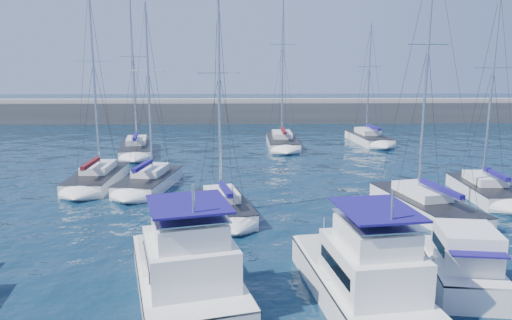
{
  "coord_description": "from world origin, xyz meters",
  "views": [
    {
      "loc": [
        -1.31,
        -23.45,
        9.62
      ],
      "look_at": [
        -0.62,
        8.52,
        3.0
      ],
      "focal_mm": 35.0,
      "sensor_mm": 36.0,
      "label": 1
    }
  ],
  "objects_px": {
    "sailboat_mid_d": "(425,204)",
    "sailboat_back_c": "(368,138)",
    "sailboat_mid_a": "(97,178)",
    "sailboat_mid_c": "(223,207)",
    "motor_yacht_stbd_inner": "(364,279)",
    "sailboat_back_a": "(137,148)",
    "motor_yacht_stbd_outer": "(461,267)",
    "sailboat_mid_b": "(149,181)",
    "sailboat_back_b": "(282,141)",
    "sailboat_mid_e": "(486,190)",
    "motor_yacht_port_inner": "(187,272)"
  },
  "relations": [
    {
      "from": "sailboat_mid_b",
      "to": "sailboat_back_a",
      "type": "height_order",
      "value": "sailboat_back_a"
    },
    {
      "from": "sailboat_back_c",
      "to": "sailboat_back_a",
      "type": "bearing_deg",
      "value": -173.85
    },
    {
      "from": "motor_yacht_stbd_outer",
      "to": "sailboat_back_c",
      "type": "bearing_deg",
      "value": 90.18
    },
    {
      "from": "motor_yacht_port_inner",
      "to": "sailboat_mid_c",
      "type": "height_order",
      "value": "sailboat_mid_c"
    },
    {
      "from": "motor_yacht_stbd_outer",
      "to": "motor_yacht_stbd_inner",
      "type": "bearing_deg",
      "value": -153.38
    },
    {
      "from": "sailboat_mid_d",
      "to": "sailboat_mid_e",
      "type": "relative_size",
      "value": 1.17
    },
    {
      "from": "motor_yacht_stbd_inner",
      "to": "sailboat_back_c",
      "type": "xyz_separation_m",
      "value": [
        9.48,
        38.04,
        -0.62
      ]
    },
    {
      "from": "motor_yacht_stbd_inner",
      "to": "motor_yacht_stbd_outer",
      "type": "height_order",
      "value": "motor_yacht_stbd_inner"
    },
    {
      "from": "motor_yacht_port_inner",
      "to": "sailboat_back_c",
      "type": "distance_m",
      "value": 40.73
    },
    {
      "from": "sailboat_mid_b",
      "to": "sailboat_back_b",
      "type": "distance_m",
      "value": 20.78
    },
    {
      "from": "sailboat_mid_d",
      "to": "sailboat_back_c",
      "type": "relative_size",
      "value": 1.22
    },
    {
      "from": "sailboat_mid_a",
      "to": "sailboat_back_b",
      "type": "relative_size",
      "value": 0.85
    },
    {
      "from": "sailboat_mid_b",
      "to": "sailboat_mid_e",
      "type": "xyz_separation_m",
      "value": [
        24.01,
        -3.08,
        0.01
      ]
    },
    {
      "from": "motor_yacht_stbd_outer",
      "to": "sailboat_back_b",
      "type": "xyz_separation_m",
      "value": [
        -5.06,
        34.34,
        -0.4
      ]
    },
    {
      "from": "motor_yacht_stbd_outer",
      "to": "sailboat_mid_e",
      "type": "xyz_separation_m",
      "value": [
        7.71,
        13.78,
        -0.42
      ]
    },
    {
      "from": "motor_yacht_stbd_outer",
      "to": "sailboat_mid_e",
      "type": "distance_m",
      "value": 15.8
    },
    {
      "from": "sailboat_mid_c",
      "to": "sailboat_back_b",
      "type": "height_order",
      "value": "sailboat_back_b"
    },
    {
      "from": "sailboat_back_c",
      "to": "sailboat_mid_d",
      "type": "bearing_deg",
      "value": -103.08
    },
    {
      "from": "sailboat_mid_a",
      "to": "sailboat_mid_e",
      "type": "xyz_separation_m",
      "value": [
        28.2,
        -4.19,
        0.0
      ]
    },
    {
      "from": "sailboat_mid_a",
      "to": "motor_yacht_stbd_outer",
      "type": "bearing_deg",
      "value": -40.55
    },
    {
      "from": "sailboat_mid_c",
      "to": "motor_yacht_stbd_inner",
      "type": "bearing_deg",
      "value": -75.26
    },
    {
      "from": "sailboat_mid_b",
      "to": "sailboat_back_c",
      "type": "distance_m",
      "value": 28.97
    },
    {
      "from": "sailboat_mid_e",
      "to": "sailboat_back_b",
      "type": "bearing_deg",
      "value": 123.12
    },
    {
      "from": "motor_yacht_port_inner",
      "to": "sailboat_back_c",
      "type": "xyz_separation_m",
      "value": [
        16.43,
        37.26,
        -0.62
      ]
    },
    {
      "from": "motor_yacht_stbd_inner",
      "to": "sailboat_back_a",
      "type": "xyz_separation_m",
      "value": [
        -15.68,
        32.16,
        -0.61
      ]
    },
    {
      "from": "sailboat_mid_c",
      "to": "sailboat_back_c",
      "type": "xyz_separation_m",
      "value": [
        15.5,
        26.45,
        -0.02
      ]
    },
    {
      "from": "sailboat_mid_d",
      "to": "sailboat_back_c",
      "type": "bearing_deg",
      "value": 71.17
    },
    {
      "from": "sailboat_mid_a",
      "to": "sailboat_back_c",
      "type": "relative_size",
      "value": 1.1
    },
    {
      "from": "motor_yacht_port_inner",
      "to": "sailboat_mid_d",
      "type": "distance_m",
      "value": 17.64
    },
    {
      "from": "sailboat_mid_c",
      "to": "sailboat_mid_e",
      "type": "xyz_separation_m",
      "value": [
        18.23,
        3.71,
        -0.01
      ]
    },
    {
      "from": "sailboat_mid_b",
      "to": "sailboat_back_a",
      "type": "xyz_separation_m",
      "value": [
        -3.87,
        13.78,
        0.01
      ]
    },
    {
      "from": "sailboat_back_b",
      "to": "sailboat_mid_e",
      "type": "bearing_deg",
      "value": -58.59
    },
    {
      "from": "sailboat_mid_b",
      "to": "sailboat_mid_c",
      "type": "xyz_separation_m",
      "value": [
        5.79,
        -6.79,
        0.01
      ]
    },
    {
      "from": "sailboat_mid_e",
      "to": "motor_yacht_stbd_inner",
      "type": "bearing_deg",
      "value": -127.31
    },
    {
      "from": "motor_yacht_stbd_outer",
      "to": "sailboat_mid_d",
      "type": "relative_size",
      "value": 0.34
    },
    {
      "from": "sailboat_mid_d",
      "to": "sailboat_mid_a",
      "type": "bearing_deg",
      "value": 148.83
    },
    {
      "from": "motor_yacht_port_inner",
      "to": "sailboat_mid_b",
      "type": "height_order",
      "value": "sailboat_mid_b"
    },
    {
      "from": "sailboat_mid_b",
      "to": "sailboat_back_b",
      "type": "bearing_deg",
      "value": 66.59
    },
    {
      "from": "motor_yacht_stbd_outer",
      "to": "sailboat_back_c",
      "type": "distance_m",
      "value": 36.86
    },
    {
      "from": "sailboat_mid_c",
      "to": "sailboat_back_c",
      "type": "height_order",
      "value": "sailboat_mid_c"
    },
    {
      "from": "motor_yacht_stbd_outer",
      "to": "sailboat_back_a",
      "type": "relative_size",
      "value": 0.37
    },
    {
      "from": "sailboat_mid_a",
      "to": "sailboat_mid_d",
      "type": "relative_size",
      "value": 0.9
    },
    {
      "from": "motor_yacht_port_inner",
      "to": "sailboat_mid_b",
      "type": "relative_size",
      "value": 0.68
    },
    {
      "from": "motor_yacht_stbd_inner",
      "to": "sailboat_back_c",
      "type": "bearing_deg",
      "value": 68.02
    },
    {
      "from": "sailboat_mid_a",
      "to": "sailboat_mid_c",
      "type": "distance_m",
      "value": 12.72
    },
    {
      "from": "sailboat_mid_a",
      "to": "sailboat_mid_c",
      "type": "bearing_deg",
      "value": -37.69
    },
    {
      "from": "motor_yacht_stbd_outer",
      "to": "sailboat_back_c",
      "type": "height_order",
      "value": "sailboat_back_c"
    },
    {
      "from": "sailboat_mid_e",
      "to": "sailboat_back_a",
      "type": "distance_m",
      "value": 32.59
    },
    {
      "from": "sailboat_mid_b",
      "to": "sailboat_mid_d",
      "type": "xyz_separation_m",
      "value": [
        18.5,
        -6.45,
        0.01
      ]
    },
    {
      "from": "sailboat_mid_e",
      "to": "sailboat_mid_d",
      "type": "bearing_deg",
      "value": -147.29
    }
  ]
}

